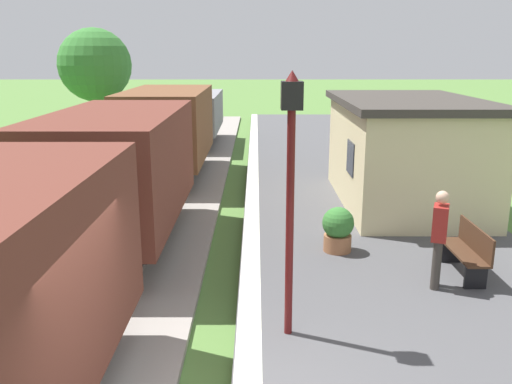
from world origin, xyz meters
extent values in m
cylinder|color=black|center=(-2.40, 1.39, 0.68)|extent=(1.56, 0.84, 0.84)
cylinder|color=black|center=(-2.40, 2.55, 0.93)|extent=(0.20, 0.30, 0.20)
cube|color=brown|center=(-2.40, 6.20, 1.88)|extent=(2.50, 5.60, 2.20)
cube|color=black|center=(-2.40, 6.20, 0.93)|extent=(2.10, 5.15, 0.50)
cylinder|color=black|center=(-2.40, 7.99, 0.68)|extent=(1.56, 0.84, 0.84)
cylinder|color=black|center=(-2.40, 4.41, 0.68)|extent=(1.56, 0.84, 0.84)
cylinder|color=black|center=(-2.40, 9.15, 0.93)|extent=(0.20, 0.30, 0.20)
cylinder|color=black|center=(-2.40, 3.25, 0.93)|extent=(0.20, 0.30, 0.20)
cube|color=brown|center=(-2.40, 12.80, 1.88)|extent=(2.50, 5.60, 2.20)
cube|color=black|center=(-2.40, 12.80, 0.93)|extent=(2.10, 5.15, 0.50)
cylinder|color=black|center=(-2.40, 14.59, 0.68)|extent=(1.56, 0.84, 0.84)
cylinder|color=black|center=(-2.40, 11.01, 0.68)|extent=(1.56, 0.84, 0.84)
cylinder|color=black|center=(-2.40, 15.75, 0.93)|extent=(0.20, 0.30, 0.20)
cylinder|color=black|center=(-2.40, 9.85, 0.93)|extent=(0.20, 0.30, 0.20)
cube|color=gray|center=(-2.40, 19.40, 1.58)|extent=(2.50, 5.60, 1.60)
cube|color=black|center=(-2.40, 19.40, 0.93)|extent=(2.10, 5.15, 0.50)
cylinder|color=black|center=(-2.40, 21.19, 0.68)|extent=(1.56, 0.84, 0.84)
cylinder|color=black|center=(-2.40, 17.61, 0.68)|extent=(1.56, 0.84, 0.84)
cylinder|color=black|center=(-2.40, 22.35, 0.93)|extent=(0.20, 0.30, 0.20)
cylinder|color=black|center=(-2.40, 16.45, 0.93)|extent=(0.20, 0.30, 0.20)
cube|color=beige|center=(4.40, 9.05, 1.55)|extent=(3.20, 5.50, 2.60)
cube|color=#3D3833|center=(4.40, 9.05, 2.94)|extent=(3.50, 5.80, 0.18)
cube|color=black|center=(2.79, 7.95, 1.68)|extent=(0.03, 0.90, 0.80)
cube|color=#422819|center=(4.24, 4.21, 0.69)|extent=(0.42, 1.50, 0.04)
cube|color=#422819|center=(4.43, 4.21, 0.93)|extent=(0.04, 1.50, 0.45)
cube|color=black|center=(4.24, 3.61, 0.46)|extent=(0.38, 0.06, 0.42)
cube|color=black|center=(4.24, 4.81, 0.46)|extent=(0.38, 0.06, 0.42)
cylinder|color=#38332D|center=(3.55, 3.60, 0.68)|extent=(0.15, 0.15, 0.86)
cylinder|color=#38332D|center=(3.60, 3.75, 0.68)|extent=(0.15, 0.15, 0.86)
cube|color=maroon|center=(3.57, 3.67, 1.41)|extent=(0.36, 0.44, 0.60)
sphere|color=tan|center=(3.57, 3.67, 1.85)|extent=(0.22, 0.22, 0.22)
cylinder|color=#9E6642|center=(2.15, 5.42, 0.42)|extent=(0.56, 0.56, 0.34)
sphere|color=#387A33|center=(2.15, 5.42, 0.85)|extent=(0.64, 0.64, 0.64)
cylinder|color=#591414|center=(0.96, 2.12, 1.85)|extent=(0.11, 0.11, 3.20)
cube|color=black|center=(0.96, 2.12, 3.63)|extent=(0.28, 0.28, 0.36)
sphere|color=#F2E5BF|center=(0.96, 2.12, 3.63)|extent=(0.20, 0.20, 0.20)
cone|color=#591414|center=(0.96, 2.12, 3.87)|extent=(0.20, 0.20, 0.16)
cylinder|color=#4C3823|center=(-6.00, 17.42, 1.28)|extent=(0.28, 0.28, 2.56)
sphere|color=#387A33|center=(-6.00, 17.42, 3.65)|extent=(2.92, 2.92, 2.92)
camera|label=1|loc=(0.50, -4.91, 4.18)|focal=37.94mm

